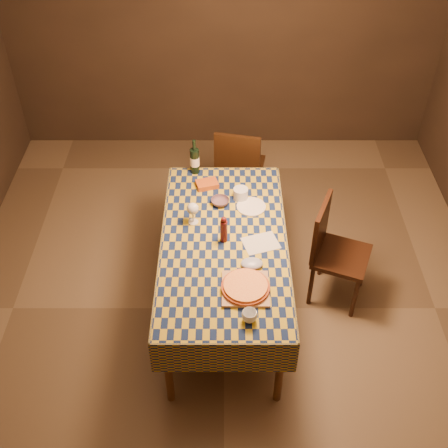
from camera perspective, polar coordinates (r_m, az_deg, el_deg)
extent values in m
plane|color=brown|center=(4.72, 0.00, -8.55)|extent=(5.00, 5.00, 0.00)
cube|color=#34271D|center=(5.95, 0.00, 19.39)|extent=(4.50, 0.10, 2.70)
cylinder|color=brown|center=(3.94, -5.71, -14.39)|extent=(0.06, 0.06, 0.75)
cylinder|color=brown|center=(3.94, 5.71, -14.39)|extent=(0.06, 0.06, 0.75)
cylinder|color=brown|center=(5.05, -4.32, 1.52)|extent=(0.06, 0.06, 0.75)
cylinder|color=brown|center=(5.05, 4.32, 1.52)|extent=(0.06, 0.06, 0.75)
cube|color=brown|center=(4.17, 0.00, -2.09)|extent=(0.90, 1.80, 0.03)
cube|color=brown|center=(4.16, 0.00, -1.89)|extent=(0.92, 1.82, 0.02)
cube|color=brown|center=(3.67, 0.00, -13.46)|extent=(0.94, 0.01, 0.30)
cube|color=brown|center=(4.94, 0.00, 4.32)|extent=(0.94, 0.01, 0.30)
cube|color=brown|center=(4.28, -6.24, -3.23)|extent=(0.01, 1.84, 0.30)
cube|color=brown|center=(4.28, 6.24, -3.23)|extent=(0.01, 1.84, 0.30)
cube|color=#AC7B50|center=(3.82, 2.19, -6.59)|extent=(0.32, 0.32, 0.02)
cylinder|color=#A7411B|center=(3.81, 2.20, -6.40)|extent=(0.33, 0.33, 0.02)
cylinder|color=orange|center=(3.79, 2.20, -6.24)|extent=(0.30, 0.30, 0.01)
cylinder|color=#4D1212|center=(4.10, -0.02, -0.73)|extent=(0.06, 0.06, 0.19)
sphere|color=#4D1212|center=(4.02, -0.02, 0.46)|extent=(0.04, 0.04, 0.04)
imported|color=#644754|center=(4.46, -0.40, 2.28)|extent=(0.18, 0.18, 0.05)
cylinder|color=silver|center=(4.31, -3.13, 0.22)|extent=(0.08, 0.08, 0.01)
cylinder|color=silver|center=(4.28, -3.16, 0.67)|extent=(0.01, 0.01, 0.09)
sphere|color=silver|center=(4.23, -3.20, 1.58)|extent=(0.09, 0.09, 0.09)
ellipsoid|color=#3E0711|center=(4.23, -3.19, 1.47)|extent=(0.06, 0.06, 0.04)
cylinder|color=black|center=(4.75, -2.99, 6.41)|extent=(0.10, 0.10, 0.23)
cylinder|color=black|center=(4.66, -3.06, 8.00)|extent=(0.04, 0.04, 0.09)
cylinder|color=#EDE3CA|center=(4.75, -2.99, 6.41)|extent=(0.10, 0.10, 0.08)
cylinder|color=silver|center=(4.50, 1.70, 3.08)|extent=(0.14, 0.14, 0.10)
cube|color=#B74F18|center=(4.64, -1.74, 4.07)|extent=(0.20, 0.17, 0.04)
cylinder|color=white|center=(4.44, 2.78, 1.76)|extent=(0.28, 0.28, 0.01)
imported|color=white|center=(3.63, 2.60, -9.33)|extent=(0.13, 0.13, 0.08)
cube|color=silver|center=(4.15, 3.75, -1.94)|extent=(0.30, 0.26, 0.00)
ellipsoid|color=#9AA6C5|center=(3.97, 2.85, -4.03)|extent=(0.17, 0.14, 0.05)
cube|color=black|center=(5.41, 1.69, 5.82)|extent=(0.50, 0.50, 0.04)
cube|color=black|center=(5.10, 1.34, 6.79)|extent=(0.42, 0.12, 0.46)
cylinder|color=black|center=(5.67, 3.76, 4.74)|extent=(0.04, 0.04, 0.43)
cylinder|color=black|center=(5.72, 0.19, 5.19)|extent=(0.04, 0.04, 0.43)
cylinder|color=black|center=(5.39, 3.18, 2.47)|extent=(0.04, 0.04, 0.43)
cylinder|color=black|center=(5.44, -0.57, 2.96)|extent=(0.04, 0.04, 0.43)
cube|color=black|center=(4.59, 11.87, -3.26)|extent=(0.55, 0.55, 0.04)
cube|color=black|center=(4.43, 9.82, -0.34)|extent=(0.19, 0.40, 0.46)
cylinder|color=black|center=(4.62, 13.14, -7.36)|extent=(0.04, 0.04, 0.43)
cylinder|color=black|center=(4.87, 14.00, -4.33)|extent=(0.04, 0.04, 0.43)
cylinder|color=black|center=(4.65, 8.81, -6.21)|extent=(0.04, 0.04, 0.43)
cylinder|color=black|center=(4.89, 9.91, -3.27)|extent=(0.04, 0.04, 0.43)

